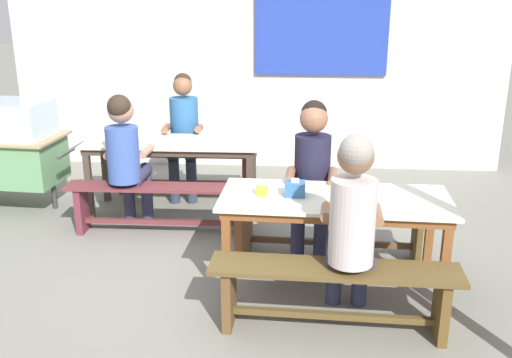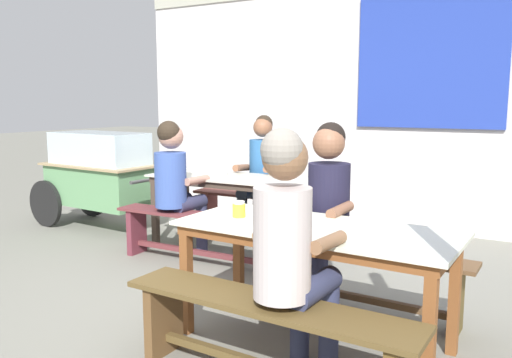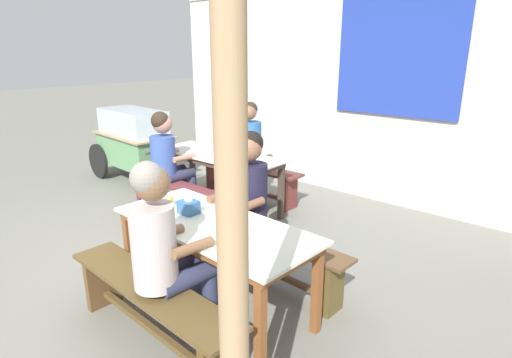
% 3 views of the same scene
% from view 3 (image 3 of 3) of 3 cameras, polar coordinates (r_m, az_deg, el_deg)
% --- Properties ---
extents(ground_plane, '(40.00, 40.00, 0.00)m').
position_cam_3_polar(ground_plane, '(4.15, -11.20, -11.27)').
color(ground_plane, slate).
extents(backdrop_wall, '(6.02, 0.23, 2.93)m').
position_cam_3_polar(backdrop_wall, '(5.93, 11.86, 12.84)').
color(backdrop_wall, silver).
rests_on(backdrop_wall, ground_plane).
extents(dining_table_far, '(1.73, 0.67, 0.73)m').
position_cam_3_polar(dining_table_far, '(5.18, -5.17, 2.56)').
color(dining_table_far, beige).
rests_on(dining_table_far, ground_plane).
extents(dining_table_near, '(1.67, 0.76, 0.73)m').
position_cam_3_polar(dining_table_near, '(3.17, -5.75, -7.22)').
color(dining_table_near, silver).
rests_on(dining_table_near, ground_plane).
extents(bench_far_back, '(1.60, 0.33, 0.46)m').
position_cam_3_polar(bench_far_back, '(5.67, -0.95, 0.43)').
color(bench_far_back, brown).
rests_on(bench_far_back, ground_plane).
extents(bench_far_front, '(1.74, 0.30, 0.46)m').
position_cam_3_polar(bench_far_front, '(4.91, -9.83, -2.65)').
color(bench_far_front, brown).
rests_on(bench_far_front, ground_plane).
extents(bench_near_back, '(1.66, 0.30, 0.46)m').
position_cam_3_polar(bench_near_back, '(3.68, 1.27, -9.39)').
color(bench_near_back, brown).
rests_on(bench_near_back, ground_plane).
extents(bench_near_front, '(1.62, 0.37, 0.46)m').
position_cam_3_polar(bench_near_front, '(3.03, -14.10, -16.19)').
color(bench_near_front, brown).
rests_on(bench_near_front, ground_plane).
extents(food_cart, '(1.73, 0.79, 1.10)m').
position_cam_3_polar(food_cart, '(6.60, -16.35, 5.16)').
color(food_cart, '#619562').
rests_on(food_cart, ground_plane).
extents(person_left_back_turned, '(0.41, 0.54, 1.28)m').
position_cam_3_polar(person_left_back_turned, '(5.07, -11.82, 3.02)').
color(person_left_back_turned, '#313250').
rests_on(person_left_back_turned, ground_plane).
extents(person_center_facing, '(0.44, 0.55, 1.31)m').
position_cam_3_polar(person_center_facing, '(5.50, -1.27, 4.47)').
color(person_center_facing, '#2D3746').
rests_on(person_center_facing, ground_plane).
extents(person_right_near_table, '(0.42, 0.52, 1.31)m').
position_cam_3_polar(person_right_near_table, '(3.57, -1.49, -2.41)').
color(person_right_near_table, '#2A2D4D').
rests_on(person_right_near_table, ground_plane).
extents(person_near_front, '(0.41, 0.56, 1.33)m').
position_cam_3_polar(person_near_front, '(2.78, -12.33, -8.70)').
color(person_near_front, '#2E3351').
rests_on(person_near_front, ground_plane).
extents(tissue_box, '(0.15, 0.12, 0.13)m').
position_cam_3_polar(tissue_box, '(3.32, -9.16, -3.77)').
color(tissue_box, '#2F5E96').
rests_on(tissue_box, dining_table_near).
extents(condiment_jar, '(0.08, 0.08, 0.10)m').
position_cam_3_polar(condiment_jar, '(3.49, -11.85, -2.94)').
color(condiment_jar, yellow).
rests_on(condiment_jar, dining_table_near).
extents(soup_bowl, '(0.18, 0.18, 0.04)m').
position_cam_3_polar(soup_bowl, '(5.26, -6.62, 3.85)').
color(soup_bowl, silver).
rests_on(soup_bowl, dining_table_far).
extents(wooden_support_post, '(0.11, 0.11, 2.36)m').
position_cam_3_polar(wooden_support_post, '(1.49, -3.11, -14.37)').
color(wooden_support_post, tan).
rests_on(wooden_support_post, ground_plane).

